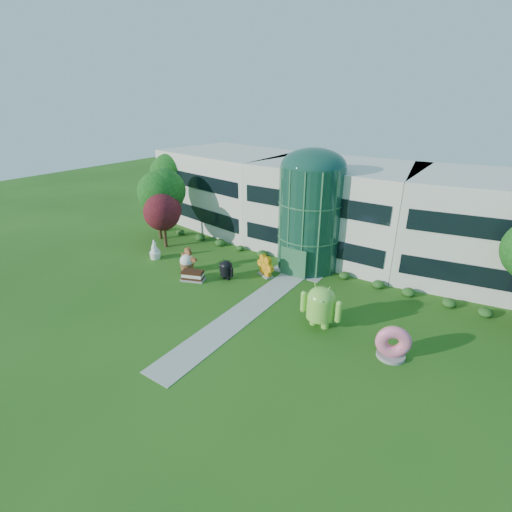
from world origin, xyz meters
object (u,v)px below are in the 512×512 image
Objects in this scene: android_black at (226,268)px; gingerbread at (188,259)px; donut at (393,341)px; android_green at (321,304)px.

android_black is 0.82× the size of gingerbread.
gingerbread is at bearing 151.46° from donut.
gingerbread is (-14.65, 1.60, -0.66)m from android_green.
donut is (15.84, -2.79, 0.12)m from android_black.
gingerbread reaches higher than donut.
android_green is at bearing 4.35° from gingerbread.
gingerbread is (-20.03, 2.22, 0.01)m from donut.
android_black is at bearing 166.07° from android_green.
android_green is 1.57× the size of donut.
android_green reaches higher than donut.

